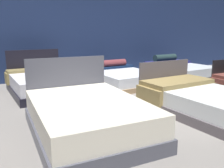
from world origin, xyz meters
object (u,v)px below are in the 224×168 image
at_px(bed_5, 43,83).
at_px(bed_7, 179,70).
at_px(bed_1, 87,116).
at_px(bed_6, 121,77).
at_px(bed_2, 197,99).

height_order(bed_5, bed_7, bed_5).
distance_m(bed_1, bed_6, 3.48).
bearing_deg(bed_2, bed_6, 88.98).
relative_size(bed_1, bed_7, 1.09).
xyz_separation_m(bed_2, bed_5, (-2.28, 2.81, 0.01)).
distance_m(bed_1, bed_2, 2.25).
height_order(bed_2, bed_5, bed_5).
distance_m(bed_2, bed_7, 3.56).
distance_m(bed_6, bed_7, 2.27).
bearing_deg(bed_2, bed_7, 49.37).
relative_size(bed_1, bed_6, 1.05).
bearing_deg(bed_6, bed_1, -131.41).
distance_m(bed_1, bed_5, 2.77).
height_order(bed_1, bed_2, bed_1).
distance_m(bed_2, bed_5, 3.62).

